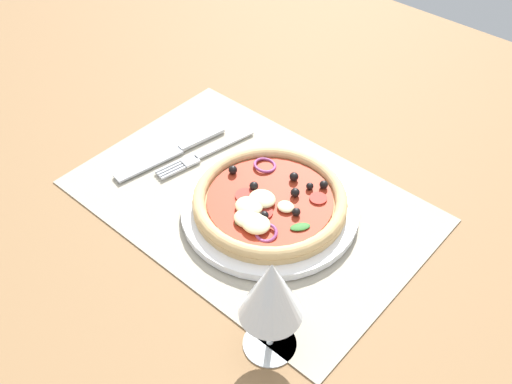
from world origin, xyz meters
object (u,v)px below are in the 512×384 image
(plate, at_px, (270,208))
(pizza, at_px, (270,200))
(fork, at_px, (201,155))
(knife, at_px, (170,153))
(wine_glass, at_px, (271,291))

(plate, distance_m, pizza, 0.02)
(fork, distance_m, knife, 0.05)
(pizza, bearing_deg, plate, -80.56)
(pizza, distance_m, fork, 0.16)
(plate, relative_size, wine_glass, 1.71)
(plate, xyz_separation_m, pizza, (-0.00, 0.00, 0.02))
(fork, bearing_deg, pizza, 93.65)
(plate, bearing_deg, fork, -7.18)
(knife, xyz_separation_m, wine_glass, (-0.34, 0.16, 0.10))
(pizza, bearing_deg, fork, -7.71)
(fork, distance_m, wine_glass, 0.37)
(pizza, xyz_separation_m, knife, (0.20, 0.01, -0.02))
(knife, relative_size, wine_glass, 1.34)
(fork, xyz_separation_m, knife, (0.04, 0.03, 0.00))
(pizza, bearing_deg, knife, 2.23)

